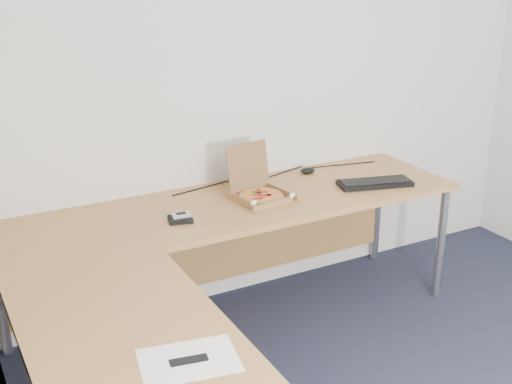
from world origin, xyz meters
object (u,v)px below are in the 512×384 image
drinking_glass (243,174)px  wallet (180,219)px  desk (216,251)px  keyboard (375,183)px  pizza_box (260,193)px

drinking_glass → wallet: 0.64m
desk → drinking_glass: (0.50, 0.69, 0.08)m
desk → keyboard: size_ratio=5.97×
keyboard → wallet: bearing=-166.6°
desk → keyboard: (1.13, 0.29, 0.04)m
desk → pizza_box: (0.46, 0.42, 0.06)m
keyboard → wallet: keyboard is taller
desk → drinking_glass: bearing=54.1°
desk → keyboard: 1.17m
keyboard → desk: bearing=-150.2°
desk → keyboard: bearing=14.5°
drinking_glass → pizza_box: bearing=-98.5°
pizza_box → wallet: 0.50m
keyboard → pizza_box: bearing=-175.2°
drinking_glass → keyboard: size_ratio=0.26×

